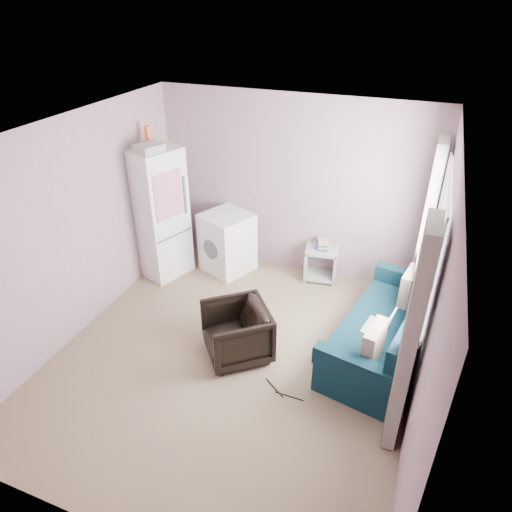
{
  "coord_description": "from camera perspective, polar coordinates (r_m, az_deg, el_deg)",
  "views": [
    {
      "loc": [
        1.64,
        -3.51,
        3.6
      ],
      "look_at": [
        0.05,
        0.6,
        1.0
      ],
      "focal_mm": 32.0,
      "sensor_mm": 36.0,
      "label": 1
    }
  ],
  "objects": [
    {
      "name": "armchair",
      "position": [
        5.09,
        -2.45,
        -9.25
      ],
      "size": [
        0.91,
        0.92,
        0.69
      ],
      "primitive_type": "imported",
      "rotation": [
        0.0,
        0.0,
        -0.89
      ],
      "color": "black",
      "rests_on": "ground"
    },
    {
      "name": "room",
      "position": [
        4.53,
        -3.05,
        -0.73
      ],
      "size": [
        3.84,
        4.24,
        2.54
      ],
      "color": "#8A735A",
      "rests_on": "ground"
    },
    {
      "name": "washing_machine",
      "position": [
        6.57,
        -3.62,
        1.85
      ],
      "size": [
        0.82,
        0.82,
        0.87
      ],
      "rotation": [
        0.0,
        0.0,
        -0.42
      ],
      "color": "white",
      "rests_on": "ground"
    },
    {
      "name": "window_dressing",
      "position": [
        4.9,
        19.75,
        -2.08
      ],
      "size": [
        0.17,
        2.62,
        2.18
      ],
      "color": "white",
      "rests_on": "ground"
    },
    {
      "name": "sofa",
      "position": [
        5.3,
        16.37,
        -9.37
      ],
      "size": [
        1.22,
        2.04,
        0.85
      ],
      "rotation": [
        0.0,
        0.0,
        -0.2
      ],
      "color": "#0B2933",
      "rests_on": "ground"
    },
    {
      "name": "floor_cables",
      "position": [
        4.91,
        3.26,
        -16.62
      ],
      "size": [
        0.46,
        0.19,
        0.01
      ],
      "rotation": [
        0.0,
        0.0,
        -0.29
      ],
      "color": "black",
      "rests_on": "ground"
    },
    {
      "name": "fridge",
      "position": [
        6.44,
        -12.16,
        5.36
      ],
      "size": [
        0.81,
        0.81,
        2.09
      ],
      "rotation": [
        0.0,
        0.0,
        -0.35
      ],
      "color": "white",
      "rests_on": "ground"
    },
    {
      "name": "side_table",
      "position": [
        6.5,
        8.17,
        -0.5
      ],
      "size": [
        0.51,
        0.51,
        0.6
      ],
      "rotation": [
        0.0,
        0.0,
        0.16
      ],
      "color": "#989895",
      "rests_on": "ground"
    }
  ]
}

